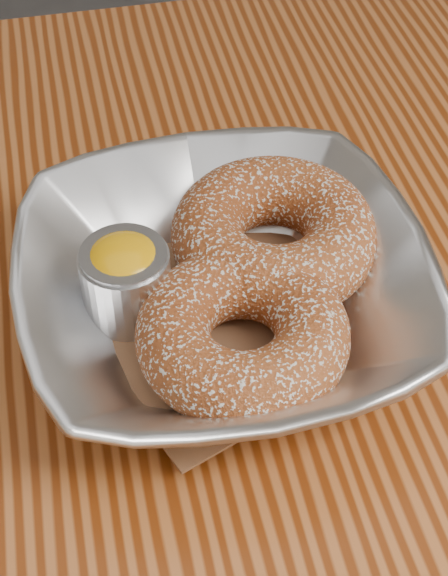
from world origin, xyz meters
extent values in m
cube|color=brown|center=(0.00, 0.00, 0.73)|extent=(1.20, 0.80, 0.04)
imported|color=silver|center=(0.04, 0.04, 0.78)|extent=(0.22, 0.22, 0.05)
cube|color=brown|center=(0.04, 0.04, 0.76)|extent=(0.19, 0.19, 0.00)
torus|color=brown|center=(0.07, 0.08, 0.78)|extent=(0.16, 0.16, 0.04)
torus|color=brown|center=(0.04, 0.01, 0.78)|extent=(0.13, 0.13, 0.04)
cylinder|color=silver|center=(-0.01, 0.06, 0.78)|extent=(0.05, 0.05, 0.04)
cylinder|color=gray|center=(-0.01, 0.06, 0.78)|extent=(0.05, 0.05, 0.04)
ellipsoid|color=#FFAD07|center=(-0.01, 0.06, 0.80)|extent=(0.04, 0.04, 0.03)
camera|label=1|loc=(-0.03, -0.27, 1.12)|focal=55.00mm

